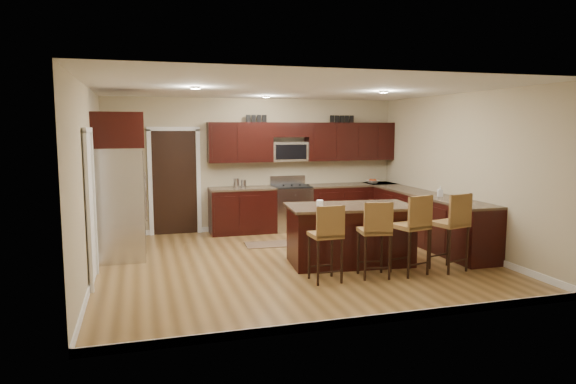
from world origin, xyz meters
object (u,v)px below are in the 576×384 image
object	(u,v)px
island	(350,236)
stool_mid	(376,230)
stool_left	(327,234)
stool_right	(413,225)
range	(291,207)
stool_extra	(453,223)
refrigerator	(120,184)

from	to	relation	value
island	stool_mid	size ratio (longest dim) A/B	1.85
stool_left	stool_mid	world-z (taller)	stool_mid
island	stool_right	distance (m)	1.09
range	stool_extra	bearing A→B (deg)	-69.12
range	stool_mid	world-z (taller)	range
range	stool_left	xyz separation A→B (m)	(-0.58, -3.64, 0.20)
stool_left	refrigerator	size ratio (longest dim) A/B	0.46
stool_mid	stool_right	distance (m)	0.59
island	refrigerator	bearing A→B (deg)	164.24
range	refrigerator	size ratio (longest dim) A/B	0.47
island	stool_left	distance (m)	1.12
stool_mid	island	bearing A→B (deg)	100.02
island	stool_left	bearing A→B (deg)	-123.96
stool_left	stool_mid	xyz separation A→B (m)	(0.72, -0.00, 0.01)
range	island	world-z (taller)	range
range	island	distance (m)	2.79
island	stool_right	world-z (taller)	stool_right
refrigerator	stool_extra	world-z (taller)	refrigerator
island	stool_left	size ratio (longest dim) A/B	1.88
stool_left	stool_extra	world-z (taller)	stool_extra
island	stool_right	bearing A→B (deg)	-48.35
range	island	bearing A→B (deg)	-87.50
island	stool_extra	xyz separation A→B (m)	(1.27, -0.85, 0.30)
stool_right	stool_extra	distance (m)	0.65
stool_left	island	bearing A→B (deg)	48.64
refrigerator	stool_extra	bearing A→B (deg)	-25.01
stool_extra	stool_left	bearing A→B (deg)	166.30
stool_left	range	bearing A→B (deg)	79.22
island	refrigerator	world-z (taller)	refrigerator
stool_left	refrigerator	world-z (taller)	refrigerator
stool_left	stool_extra	bearing A→B (deg)	-1.87
stool_right	refrigerator	bearing A→B (deg)	137.95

